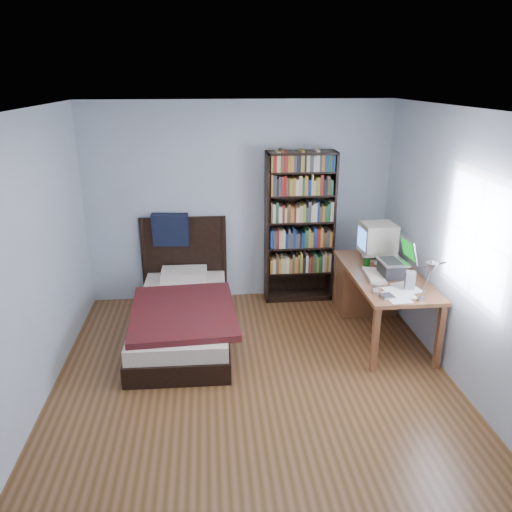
% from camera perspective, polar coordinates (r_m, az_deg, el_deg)
% --- Properties ---
extents(room, '(4.20, 4.24, 2.50)m').
position_cam_1_polar(room, '(4.28, 0.28, -0.61)').
color(room, '#533618').
rests_on(room, ground).
extents(desk, '(0.75, 1.59, 0.73)m').
position_cam_1_polar(desk, '(6.11, 12.91, -3.14)').
color(desk, brown).
rests_on(desk, floor).
extents(crt_monitor, '(0.39, 0.36, 0.43)m').
position_cam_1_polar(crt_monitor, '(5.94, 13.65, 1.91)').
color(crt_monitor, beige).
rests_on(crt_monitor, desk).
extents(laptop, '(0.35, 0.36, 0.42)m').
position_cam_1_polar(laptop, '(5.51, 15.47, -1.09)').
color(laptop, '#2D2D30').
rests_on(laptop, desk).
extents(desk_lamp, '(0.21, 0.46, 0.54)m').
position_cam_1_polar(desk_lamp, '(4.56, 19.29, -1.62)').
color(desk_lamp, '#99999E').
rests_on(desk_lamp, desk).
extents(keyboard, '(0.21, 0.45, 0.04)m').
position_cam_1_polar(keyboard, '(5.47, 13.36, -2.20)').
color(keyboard, '#C0B4A0').
rests_on(keyboard, desk).
extents(speaker, '(0.12, 0.12, 0.19)m').
position_cam_1_polar(speaker, '(5.22, 17.21, -2.71)').
color(speaker, gray).
rests_on(speaker, desk).
extents(soda_can, '(0.07, 0.07, 0.12)m').
position_cam_1_polar(soda_can, '(5.71, 12.55, -0.70)').
color(soda_can, '#06320D').
rests_on(soda_can, desk).
extents(mouse, '(0.06, 0.10, 0.03)m').
position_cam_1_polar(mouse, '(5.83, 13.63, -0.84)').
color(mouse, silver).
rests_on(mouse, desk).
extents(phone_silver, '(0.10, 0.12, 0.02)m').
position_cam_1_polar(phone_silver, '(5.24, 13.45, -3.24)').
color(phone_silver, '#B2B1B6').
rests_on(phone_silver, desk).
extents(phone_grey, '(0.08, 0.10, 0.02)m').
position_cam_1_polar(phone_grey, '(5.10, 13.51, -3.90)').
color(phone_grey, gray).
rests_on(phone_grey, desk).
extents(external_drive, '(0.13, 0.13, 0.02)m').
position_cam_1_polar(external_drive, '(5.00, 14.74, -4.49)').
color(external_drive, gray).
rests_on(external_drive, desk).
extents(bookshelf, '(0.86, 0.30, 1.91)m').
position_cam_1_polar(bookshelf, '(6.30, 4.98, 3.25)').
color(bookshelf, black).
rests_on(bookshelf, floor).
extents(bed, '(1.14, 2.11, 1.16)m').
position_cam_1_polar(bed, '(5.71, -8.38, -6.28)').
color(bed, black).
rests_on(bed, floor).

